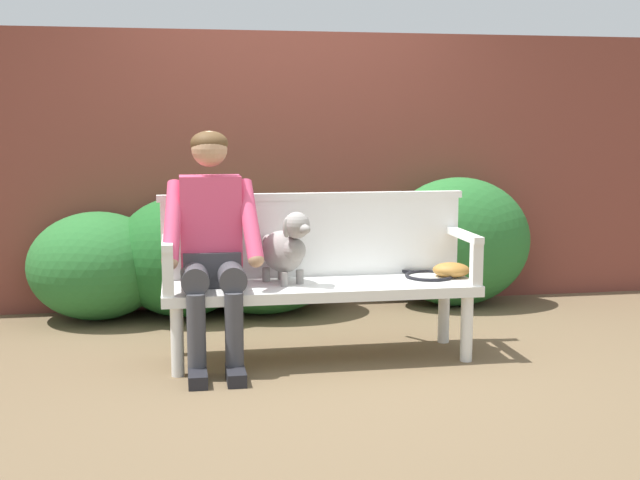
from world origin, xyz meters
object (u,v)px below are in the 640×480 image
Objects in this scene: person_seated at (212,239)px; baseball_glove at (451,270)px; garden_bench at (320,292)px; dog_on_bench at (286,247)px; tennis_racket at (426,275)px.

baseball_glove is at bearing 2.05° from person_seated.
dog_on_bench reaches higher than garden_bench.
garden_bench is 0.81m from baseball_glove.
dog_on_bench is 0.76× the size of tennis_racket.
dog_on_bench is 1.00m from baseball_glove.
baseball_glove is (1.41, 0.05, -0.23)m from person_seated.
tennis_racket is 2.52× the size of baseball_glove.
garden_bench is at bearing -5.02° from dog_on_bench.
garden_bench is at bearing -163.75° from baseball_glove.
person_seated reaches higher than baseball_glove.
person_seated reaches higher than garden_bench.
person_seated is 3.11× the size of dog_on_bench.
baseball_glove is at bearing 1.00° from dog_on_bench.
dog_on_bench is at bearing 4.50° from person_seated.
dog_on_bench is at bearing 174.98° from garden_bench.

